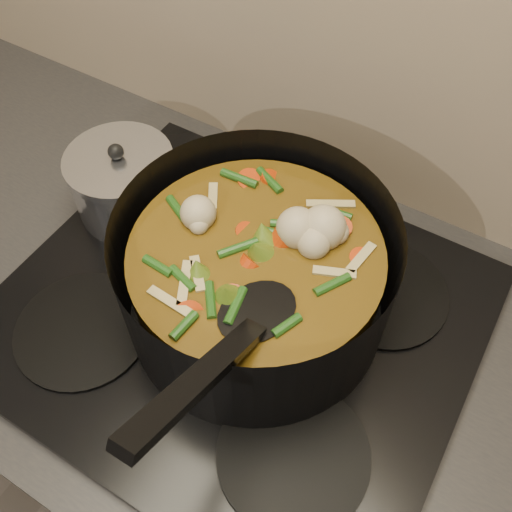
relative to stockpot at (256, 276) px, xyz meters
The scene contains 4 objects.
counter 0.55m from the stockpot, 139.69° to the right, with size 2.64×0.64×0.91m.
stovetop 0.09m from the stockpot, 139.69° to the right, with size 0.62×0.54×0.03m.
stockpot is the anchor object (origin of this frame).
saucepan 0.27m from the stockpot, 167.74° to the left, with size 0.16×0.16×0.13m.
Camera 1 is at (0.23, 1.60, 1.60)m, focal length 40.00 mm.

